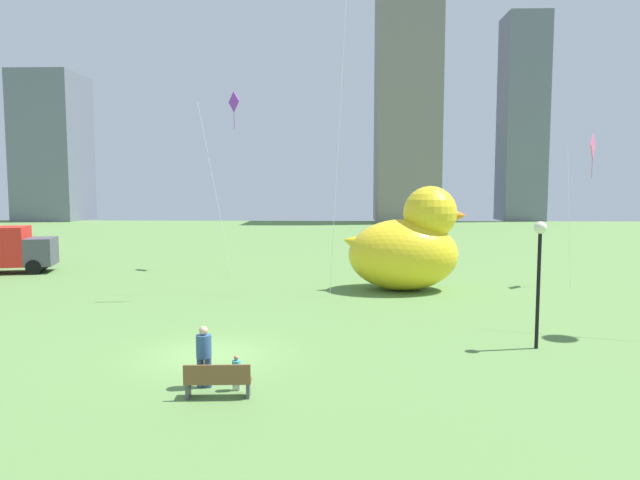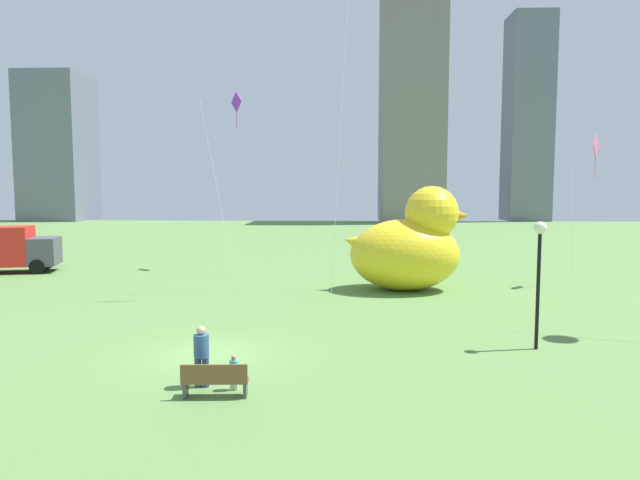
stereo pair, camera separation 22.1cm
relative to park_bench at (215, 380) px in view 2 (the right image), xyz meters
name	(u,v)px [view 2 (the right image)]	position (x,y,z in m)	size (l,w,h in m)	color
ground_plane	(209,355)	(-1.03, 3.72, -0.48)	(140.00, 140.00, 0.00)	#5D8544
park_bench	(215,380)	(0.00, 0.00, 0.00)	(1.70, 0.55, 0.90)	brown
person_adult	(202,353)	(-0.53, 0.79, 0.44)	(0.41, 0.41, 1.65)	#38476B
person_child	(234,371)	(0.37, 0.59, 0.04)	(0.23, 0.23, 0.94)	silver
giant_inflatable_duck	(409,246)	(6.56, 15.49, 1.79)	(6.43, 4.13, 5.33)	yellow
lamppost	(539,256)	(9.55, 4.82, 2.59)	(0.41, 0.41, 4.20)	black
box_truck	(7,249)	(-17.46, 20.45, 0.96)	(5.97, 3.58, 2.85)	red
city_skyline	(329,120)	(0.81, 74.16, 14.69)	(79.66, 12.54, 34.50)	slate
kite_pink	(595,150)	(16.35, 17.21, 6.70)	(1.59, 2.07, 8.07)	silver
kite_purple	(235,109)	(-3.71, 22.99, 9.70)	(2.74, 2.82, 11.28)	silver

